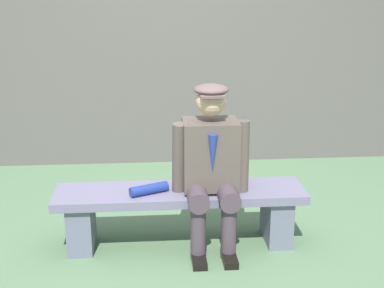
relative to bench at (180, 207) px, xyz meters
name	(u,v)px	position (x,y,z in m)	size (l,w,h in m)	color
ground_plane	(180,243)	(0.00, 0.00, -0.30)	(30.00, 30.00, 0.00)	#557754
bench	(180,207)	(0.00, 0.00, 0.00)	(1.84, 0.43, 0.43)	slate
seated_man	(211,162)	(-0.22, 0.06, 0.37)	(0.57, 0.58, 1.22)	#554A43
rolled_magazine	(149,189)	(0.23, 0.06, 0.17)	(0.07, 0.07, 0.28)	navy
stadium_wall	(168,56)	(0.00, -2.03, 0.84)	(12.00, 0.24, 2.26)	#5A5652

